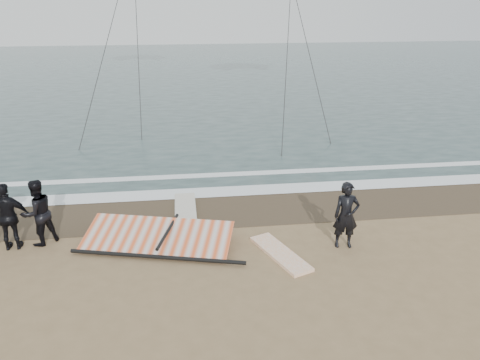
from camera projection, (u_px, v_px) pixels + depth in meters
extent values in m
plane|color=#8C704C|center=(241.00, 288.00, 11.27)|extent=(120.00, 120.00, 0.00)
cube|color=#233838|center=(193.00, 74.00, 41.69)|extent=(120.00, 54.00, 0.02)
cube|color=#4C3D2B|center=(223.00, 209.00, 15.42)|extent=(120.00, 2.80, 0.01)
cube|color=white|center=(219.00, 192.00, 16.70)|extent=(120.00, 0.90, 0.01)
cube|color=white|center=(216.00, 175.00, 18.27)|extent=(120.00, 0.45, 0.01)
imported|color=black|center=(346.00, 215.00, 12.80)|extent=(0.74, 0.53, 1.90)
cube|color=white|center=(280.00, 253.00, 12.68)|extent=(1.40, 2.31, 0.09)
cube|color=beige|center=(185.00, 210.00, 15.21)|extent=(0.68, 2.56, 0.11)
imported|color=black|center=(38.00, 213.00, 12.95)|extent=(1.18, 1.17, 1.92)
imported|color=black|center=(9.00, 217.00, 12.68)|extent=(1.15, 0.51, 1.94)
cube|color=black|center=(152.00, 235.00, 13.66)|extent=(2.91, 1.38, 0.11)
cube|color=#E45626|center=(157.00, 236.00, 13.04)|extent=(4.41, 2.60, 0.44)
cylinder|color=black|center=(157.00, 257.00, 12.39)|extent=(4.66, 1.33, 0.11)
cylinder|color=black|center=(168.00, 231.00, 13.02)|extent=(0.61, 2.02, 0.09)
cylinder|color=#262626|center=(287.00, 51.00, 24.88)|extent=(0.04, 0.04, 14.80)
cylinder|color=#262626|center=(308.00, 49.00, 25.72)|extent=(0.04, 0.04, 13.25)
cylinder|color=#262626|center=(111.00, 25.00, 26.11)|extent=(0.04, 0.04, 17.64)
cylinder|color=#262626|center=(137.00, 24.00, 26.88)|extent=(0.04, 0.04, 16.46)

